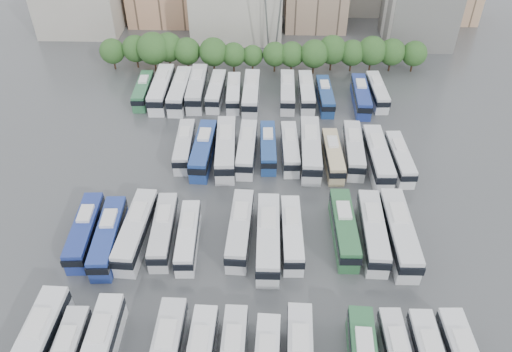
{
  "coord_description": "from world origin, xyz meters",
  "views": [
    {
      "loc": [
        1.6,
        -50.29,
        47.02
      ],
      "look_at": [
        -0.06,
        4.21,
        3.0
      ],
      "focal_mm": 35.0,
      "sensor_mm": 36.0,
      "label": 1
    }
  ],
  "objects_px": {
    "bus_r2_s12": "(378,157)",
    "bus_r3_s4": "(216,90)",
    "bus_r3_s2": "(180,90)",
    "bus_r2_s3": "(185,146)",
    "bus_r3_s3": "(197,88)",
    "bus_r3_s13": "(377,91)",
    "bus_r1_s1": "(109,237)",
    "bus_r1_s3": "(164,230)",
    "bus_r3_s10": "(325,96)",
    "bus_r1_s8": "(292,233)",
    "bus_r2_s7": "(268,147)",
    "bus_r2_s11": "(354,149)",
    "bus_r2_s8": "(290,148)",
    "bus_r3_s1": "(162,89)",
    "bus_r3_s0": "(143,90)",
    "bus_r3_s12": "(361,96)",
    "bus_r0_s0": "(35,349)",
    "bus_r3_s9": "(306,92)",
    "bus_r1_s6": "(240,229)",
    "bus_r1_s12": "(399,233)",
    "bus_r3_s5": "(234,92)",
    "bus_r1_s11": "(373,231)",
    "bus_r3_s6": "(251,93)",
    "bus_r2_s6": "(247,148)",
    "bus_r2_s5": "(226,148)",
    "bus_r1_s10": "(344,228)",
    "bus_r2_s4": "(204,150)",
    "bus_r2_s13": "(400,158)",
    "bus_r1_s4": "(188,237)",
    "bus_r1_s7": "(268,237)",
    "bus_r2_s9": "(310,149)",
    "bus_r1_s2": "(136,230)"
  },
  "relations": [
    {
      "from": "bus_r2_s12",
      "to": "bus_r3_s4",
      "type": "bearing_deg",
      "value": 141.74
    },
    {
      "from": "bus_r3_s2",
      "to": "bus_r2_s3",
      "type": "bearing_deg",
      "value": -78.42
    },
    {
      "from": "bus_r3_s3",
      "to": "bus_r3_s13",
      "type": "xyz_separation_m",
      "value": [
        33.08,
        0.29,
        -0.32
      ]
    },
    {
      "from": "bus_r1_s1",
      "to": "bus_r1_s3",
      "type": "xyz_separation_m",
      "value": [
        6.68,
        1.38,
        -0.09
      ]
    },
    {
      "from": "bus_r1_s3",
      "to": "bus_r3_s10",
      "type": "xyz_separation_m",
      "value": [
        23.21,
        35.08,
        -0.09
      ]
    },
    {
      "from": "bus_r1_s8",
      "to": "bus_r2_s7",
      "type": "distance_m",
      "value": 19.15
    },
    {
      "from": "bus_r3_s3",
      "to": "bus_r2_s11",
      "type": "bearing_deg",
      "value": -35.35
    },
    {
      "from": "bus_r2_s8",
      "to": "bus_r3_s1",
      "type": "height_order",
      "value": "bus_r3_s1"
    },
    {
      "from": "bus_r3_s0",
      "to": "bus_r3_s1",
      "type": "bearing_deg",
      "value": -1.16
    },
    {
      "from": "bus_r3_s12",
      "to": "bus_r3_s13",
      "type": "height_order",
      "value": "bus_r3_s12"
    },
    {
      "from": "bus_r0_s0",
      "to": "bus_r3_s10",
      "type": "bearing_deg",
      "value": 59.4
    },
    {
      "from": "bus_r0_s0",
      "to": "bus_r3_s0",
      "type": "distance_m",
      "value": 53.25
    },
    {
      "from": "bus_r3_s9",
      "to": "bus_r1_s3",
      "type": "bearing_deg",
      "value": -119.59
    },
    {
      "from": "bus_r2_s3",
      "to": "bus_r3_s10",
      "type": "bearing_deg",
      "value": 33.35
    },
    {
      "from": "bus_r2_s7",
      "to": "bus_r3_s3",
      "type": "bearing_deg",
      "value": 125.01
    },
    {
      "from": "bus_r1_s6",
      "to": "bus_r2_s11",
      "type": "distance_m",
      "value": 24.35
    },
    {
      "from": "bus_r1_s12",
      "to": "bus_r3_s2",
      "type": "xyz_separation_m",
      "value": [
        -32.98,
        35.43,
        -0.07
      ]
    },
    {
      "from": "bus_r3_s5",
      "to": "bus_r3_s13",
      "type": "xyz_separation_m",
      "value": [
        26.28,
        1.18,
        0.02
      ]
    },
    {
      "from": "bus_r1_s11",
      "to": "bus_r3_s1",
      "type": "bearing_deg",
      "value": 134.63
    },
    {
      "from": "bus_r3_s4",
      "to": "bus_r3_s12",
      "type": "xyz_separation_m",
      "value": [
        26.31,
        -1.24,
        0.06
      ]
    },
    {
      "from": "bus_r2_s12",
      "to": "bus_r3_s6",
      "type": "xyz_separation_m",
      "value": [
        -19.85,
        18.74,
        -0.02
      ]
    },
    {
      "from": "bus_r1_s11",
      "to": "bus_r2_s6",
      "type": "height_order",
      "value": "bus_r1_s11"
    },
    {
      "from": "bus_r2_s3",
      "to": "bus_r2_s5",
      "type": "relative_size",
      "value": 0.84
    },
    {
      "from": "bus_r1_s10",
      "to": "bus_r3_s6",
      "type": "height_order",
      "value": "bus_r3_s6"
    },
    {
      "from": "bus_r2_s11",
      "to": "bus_r3_s10",
      "type": "height_order",
      "value": "bus_r2_s11"
    },
    {
      "from": "bus_r3_s3",
      "to": "bus_r1_s10",
      "type": "bearing_deg",
      "value": -57.64
    },
    {
      "from": "bus_r1_s8",
      "to": "bus_r2_s3",
      "type": "height_order",
      "value": "bus_r1_s8"
    },
    {
      "from": "bus_r2_s4",
      "to": "bus_r2_s7",
      "type": "bearing_deg",
      "value": 10.2
    },
    {
      "from": "bus_r2_s13",
      "to": "bus_r2_s4",
      "type": "bearing_deg",
      "value": 175.54
    },
    {
      "from": "bus_r1_s3",
      "to": "bus_r1_s4",
      "type": "relative_size",
      "value": 1.06
    },
    {
      "from": "bus_r2_s4",
      "to": "bus_r3_s0",
      "type": "xyz_separation_m",
      "value": [
        -13.25,
        18.54,
        -0.24
      ]
    },
    {
      "from": "bus_r3_s3",
      "to": "bus_r1_s3",
      "type": "bearing_deg",
      "value": -90.45
    },
    {
      "from": "bus_r3_s4",
      "to": "bus_r3_s13",
      "type": "relative_size",
      "value": 1.03
    },
    {
      "from": "bus_r1_s8",
      "to": "bus_r3_s5",
      "type": "relative_size",
      "value": 1.04
    },
    {
      "from": "bus_r1_s3",
      "to": "bus_r2_s13",
      "type": "height_order",
      "value": "bus_r1_s3"
    },
    {
      "from": "bus_r1_s7",
      "to": "bus_r2_s5",
      "type": "relative_size",
      "value": 0.97
    },
    {
      "from": "bus_r2_s9",
      "to": "bus_r3_s4",
      "type": "bearing_deg",
      "value": 132.94
    },
    {
      "from": "bus_r1_s7",
      "to": "bus_r2_s11",
      "type": "height_order",
      "value": "bus_r1_s7"
    },
    {
      "from": "bus_r1_s8",
      "to": "bus_r1_s2",
      "type": "bearing_deg",
      "value": 179.22
    },
    {
      "from": "bus_r2_s8",
      "to": "bus_r3_s9",
      "type": "distance_m",
      "value": 18.01
    },
    {
      "from": "bus_r2_s13",
      "to": "bus_r3_s1",
      "type": "bearing_deg",
      "value": 151.23
    },
    {
      "from": "bus_r3_s3",
      "to": "bus_r3_s9",
      "type": "xyz_separation_m",
      "value": [
        20.1,
        -0.36,
        -0.24
      ]
    },
    {
      "from": "bus_r2_s12",
      "to": "bus_r3_s0",
      "type": "xyz_separation_m",
      "value": [
        -39.78,
        19.66,
        -0.32
      ]
    },
    {
      "from": "bus_r3_s1",
      "to": "bus_r3_s6",
      "type": "height_order",
      "value": "bus_r3_s1"
    },
    {
      "from": "bus_r1_s10",
      "to": "bus_r3_s6",
      "type": "distance_m",
      "value": 36.54
    },
    {
      "from": "bus_r1_s10",
      "to": "bus_r2_s12",
      "type": "bearing_deg",
      "value": 65.45
    },
    {
      "from": "bus_r3_s10",
      "to": "bus_r3_s9",
      "type": "bearing_deg",
      "value": 159.08
    },
    {
      "from": "bus_r1_s2",
      "to": "bus_r1_s4",
      "type": "bearing_deg",
      "value": -2.53
    },
    {
      "from": "bus_r3_s1",
      "to": "bus_r1_s1",
      "type": "bearing_deg",
      "value": -90.24
    },
    {
      "from": "bus_r2_s12",
      "to": "bus_r3_s9",
      "type": "relative_size",
      "value": 1.12
    }
  ]
}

